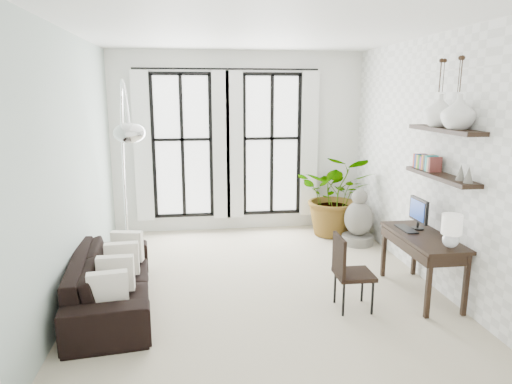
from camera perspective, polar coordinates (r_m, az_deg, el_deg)
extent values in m
plane|color=#BDB296|center=(6.23, 0.18, -11.08)|extent=(5.00, 5.00, 0.00)
plane|color=white|center=(5.78, 0.20, 19.52)|extent=(5.00, 5.00, 0.00)
plane|color=#A4B7AE|center=(5.92, -21.95, 2.93)|extent=(0.00, 5.00, 5.00)
plane|color=white|center=(6.49, 20.32, 3.79)|extent=(0.00, 5.00, 5.00)
plane|color=white|center=(8.26, -2.20, 6.17)|extent=(4.50, 0.00, 4.50)
cube|color=white|center=(8.20, -9.19, 5.63)|extent=(1.00, 0.02, 2.50)
cube|color=white|center=(8.14, -14.01, 5.38)|extent=(0.30, 0.04, 2.60)
cube|color=white|center=(8.11, -4.37, 5.68)|extent=(0.30, 0.04, 2.60)
cube|color=white|center=(8.31, 1.96, 5.87)|extent=(1.00, 0.02, 2.50)
cube|color=white|center=(8.13, -2.67, 5.72)|extent=(0.30, 0.04, 2.60)
cube|color=white|center=(8.35, 6.71, 5.82)|extent=(0.30, 0.04, 2.60)
cylinder|color=black|center=(8.09, -3.65, 15.11)|extent=(3.20, 0.03, 0.03)
cube|color=black|center=(5.86, 22.09, 1.83)|extent=(0.25, 1.30, 0.05)
cube|color=black|center=(5.79, 22.52, 7.19)|extent=(0.25, 1.30, 0.05)
cube|color=#C34430|center=(6.31, 19.73, 3.76)|extent=(0.16, 0.04, 0.18)
cube|color=#2F4DA7|center=(6.28, 19.92, 3.70)|extent=(0.16, 0.04, 0.18)
cube|color=gold|center=(6.24, 20.10, 3.63)|extent=(0.16, 0.03, 0.18)
cube|color=#2D8732|center=(6.20, 20.30, 3.57)|extent=(0.16, 0.04, 0.18)
cube|color=purple|center=(6.16, 20.49, 3.50)|extent=(0.16, 0.04, 0.18)
cube|color=orange|center=(6.12, 20.69, 3.44)|extent=(0.16, 0.04, 0.18)
cube|color=#474747|center=(6.08, 20.88, 3.37)|extent=(0.16, 0.04, 0.18)
cube|color=teal|center=(6.04, 21.09, 3.30)|extent=(0.16, 0.04, 0.18)
cube|color=tan|center=(6.00, 21.29, 3.24)|extent=(0.16, 0.03, 0.18)
cube|color=brown|center=(5.96, 21.50, 3.17)|extent=(0.16, 0.03, 0.18)
cone|color=slate|center=(5.50, 24.22, 2.25)|extent=(0.10, 0.10, 0.18)
cone|color=slate|center=(5.37, 25.05, 1.97)|extent=(0.10, 0.10, 0.18)
imported|color=black|center=(5.69, -17.66, -10.50)|extent=(1.10, 2.28, 0.64)
cube|color=white|center=(4.97, -18.00, -11.67)|extent=(0.40, 0.12, 0.40)
cube|color=white|center=(5.40, -17.14, -9.69)|extent=(0.40, 0.12, 0.40)
cube|color=white|center=(5.83, -16.41, -8.00)|extent=(0.40, 0.12, 0.40)
cube|color=white|center=(6.27, -15.78, -6.55)|extent=(0.40, 0.12, 0.40)
imported|color=#2D7228|center=(8.12, 9.99, -0.38)|extent=(1.63, 1.53, 1.45)
cube|color=black|center=(5.95, 20.17, -5.26)|extent=(0.55, 1.31, 0.04)
cube|color=black|center=(5.96, 19.94, -6.11)|extent=(0.50, 1.25, 0.12)
cube|color=black|center=(5.47, 20.75, -11.08)|extent=(0.05, 0.05, 0.73)
cube|color=black|center=(5.69, 24.75, -10.52)|extent=(0.05, 0.05, 0.73)
cube|color=black|center=(6.49, 15.70, -7.08)|extent=(0.05, 0.05, 0.73)
cube|color=black|center=(6.67, 19.23, -6.78)|extent=(0.05, 0.05, 0.73)
cube|color=black|center=(6.11, 19.69, -2.13)|extent=(0.04, 0.42, 0.30)
cube|color=navy|center=(6.10, 19.48, -2.14)|extent=(0.00, 0.36, 0.24)
cube|color=black|center=(6.11, 18.26, -4.38)|extent=(0.15, 0.40, 0.02)
sphere|color=silver|center=(5.52, 23.14, -5.62)|extent=(0.18, 0.18, 0.18)
cylinder|color=white|center=(5.47, 23.30, -3.73)|extent=(0.22, 0.22, 0.22)
cube|color=black|center=(5.46, 12.16, -10.05)|extent=(0.43, 0.43, 0.05)
cube|color=black|center=(5.32, 10.34, -7.87)|extent=(0.05, 0.42, 0.47)
cylinder|color=black|center=(5.35, 10.93, -13.10)|extent=(0.03, 0.03, 0.39)
cylinder|color=black|center=(5.46, 14.36, -12.72)|extent=(0.03, 0.03, 0.39)
cylinder|color=black|center=(5.64, 9.82, -11.68)|extent=(0.03, 0.03, 0.39)
cylinder|color=black|center=(5.75, 13.10, -11.37)|extent=(0.03, 0.03, 0.39)
cylinder|color=silver|center=(7.70, -15.71, -6.51)|extent=(0.40, 0.40, 0.11)
cylinder|color=silver|center=(7.55, -15.95, -2.54)|extent=(0.04, 0.04, 1.10)
ellipsoid|color=silver|center=(5.30, -15.54, 7.12)|extent=(0.35, 0.35, 0.23)
cylinder|color=slate|center=(7.85, 12.58, -5.80)|extent=(0.52, 0.52, 0.16)
ellipsoid|color=slate|center=(7.75, 12.70, -3.23)|extent=(0.47, 0.47, 0.57)
sphere|color=slate|center=(7.66, 12.83, -0.60)|extent=(0.26, 0.26, 0.26)
imported|color=white|center=(5.56, 23.99, 9.13)|extent=(0.37, 0.37, 0.38)
imported|color=white|center=(5.91, 21.97, 9.42)|extent=(0.37, 0.37, 0.38)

